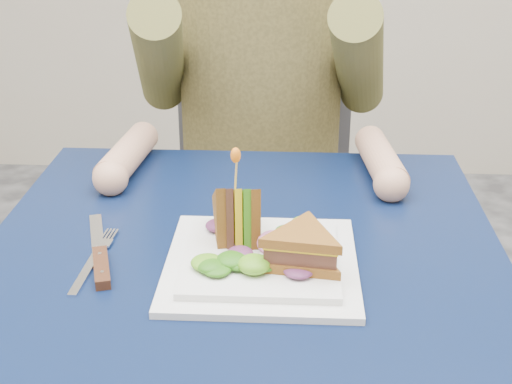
# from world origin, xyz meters

# --- Properties ---
(table) EXTENTS (0.75, 0.75, 0.73)m
(table) POSITION_xyz_m (0.00, 0.00, 0.65)
(table) COLOR black
(table) RESTS_ON ground
(chair) EXTENTS (0.42, 0.40, 0.93)m
(chair) POSITION_xyz_m (0.00, 0.66, 0.54)
(chair) COLOR #47474C
(chair) RESTS_ON ground
(diner) EXTENTS (0.54, 0.59, 0.74)m
(diner) POSITION_xyz_m (-0.00, 0.55, 0.91)
(diner) COLOR #4E4723
(diner) RESTS_ON chair
(plate) EXTENTS (0.26, 0.26, 0.02)m
(plate) POSITION_xyz_m (0.03, -0.05, 0.74)
(plate) COLOR white
(plate) RESTS_ON table
(sandwich_flat) EXTENTS (0.14, 0.14, 0.05)m
(sandwich_flat) POSITION_xyz_m (0.08, -0.08, 0.78)
(sandwich_flat) COLOR brown
(sandwich_flat) RESTS_ON plate
(sandwich_upright) EXTENTS (0.08, 0.13, 0.13)m
(sandwich_upright) POSITION_xyz_m (-0.01, -0.01, 0.78)
(sandwich_upright) COLOR brown
(sandwich_upright) RESTS_ON plate
(fork) EXTENTS (0.03, 0.18, 0.01)m
(fork) POSITION_xyz_m (-0.20, -0.06, 0.73)
(fork) COLOR silver
(fork) RESTS_ON table
(knife) EXTENTS (0.08, 0.22, 0.02)m
(knife) POSITION_xyz_m (-0.19, -0.06, 0.74)
(knife) COLOR silver
(knife) RESTS_ON table
(toothpick) EXTENTS (0.01, 0.01, 0.06)m
(toothpick) POSITION_xyz_m (-0.01, -0.01, 0.85)
(toothpick) COLOR tan
(toothpick) RESTS_ON sandwich_upright
(toothpick_frill) EXTENTS (0.01, 0.01, 0.02)m
(toothpick_frill) POSITION_xyz_m (-0.01, -0.01, 0.88)
(toothpick_frill) COLOR orange
(toothpick_frill) RESTS_ON sandwich_upright
(lettuce_spill) EXTENTS (0.15, 0.13, 0.02)m
(lettuce_spill) POSITION_xyz_m (0.03, -0.04, 0.76)
(lettuce_spill) COLOR #337A14
(lettuce_spill) RESTS_ON plate
(onion_ring) EXTENTS (0.04, 0.04, 0.02)m
(onion_ring) POSITION_xyz_m (0.04, -0.05, 0.77)
(onion_ring) COLOR #9E4C7A
(onion_ring) RESTS_ON plate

